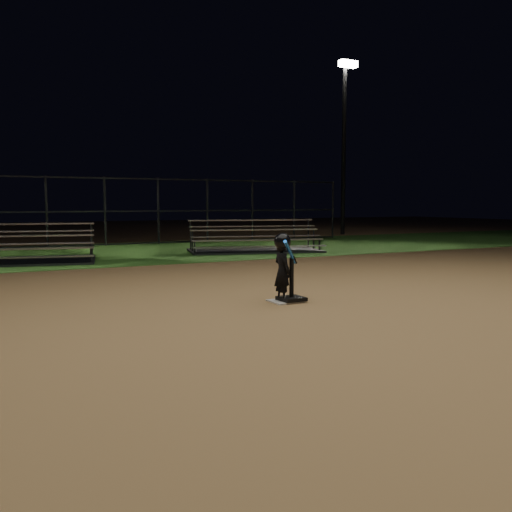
{
  "coord_description": "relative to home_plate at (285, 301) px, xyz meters",
  "views": [
    {
      "loc": [
        -4.42,
        -7.61,
        1.58
      ],
      "look_at": [
        0.0,
        1.0,
        0.65
      ],
      "focal_mm": 39.28,
      "sensor_mm": 36.0,
      "label": 1
    }
  ],
  "objects": [
    {
      "name": "backstop_fence",
      "position": [
        0.0,
        13.0,
        1.24
      ],
      "size": [
        20.08,
        0.08,
        2.5
      ],
      "color": "#38383D",
      "rests_on": "ground"
    },
    {
      "name": "ground",
      "position": [
        0.0,
        0.0,
        -0.01
      ],
      "size": [
        80.0,
        80.0,
        0.0
      ],
      "primitive_type": "plane",
      "color": "#9C7546",
      "rests_on": "ground"
    },
    {
      "name": "home_plate",
      "position": [
        0.0,
        0.0,
        0.0
      ],
      "size": [
        0.45,
        0.45,
        0.02
      ],
      "primitive_type": "cube",
      "color": "beige",
      "rests_on": "ground"
    },
    {
      "name": "batting_tee",
      "position": [
        0.1,
        -0.05,
        0.13
      ],
      "size": [
        0.38,
        0.38,
        0.69
      ],
      "color": "black",
      "rests_on": "home_plate"
    },
    {
      "name": "child_batter",
      "position": [
        -0.05,
        -0.02,
        0.57
      ],
      "size": [
        0.46,
        0.55,
        1.1
      ],
      "rotation": [
        0.0,
        0.0,
        1.62
      ],
      "color": "black",
      "rests_on": "ground"
    },
    {
      "name": "light_pole_right",
      "position": [
        12.0,
        14.94,
        4.93
      ],
      "size": [
        0.9,
        0.53,
        8.3
      ],
      "color": "#2D2D30",
      "rests_on": "ground"
    },
    {
      "name": "bleacher_left",
      "position": [
        -3.48,
        8.13,
        0.2
      ],
      "size": [
        4.5,
        2.85,
        1.02
      ],
      "rotation": [
        0.0,
        0.0,
        -0.21
      ],
      "color": "silver",
      "rests_on": "ground"
    },
    {
      "name": "bleacher_right",
      "position": [
        3.7,
        8.29,
        0.2
      ],
      "size": [
        4.52,
        2.99,
        1.02
      ],
      "rotation": [
        0.0,
        0.0,
        -0.25
      ],
      "color": "#B0B0B4",
      "rests_on": "ground"
    },
    {
      "name": "grass_strip",
      "position": [
        0.0,
        10.0,
        -0.01
      ],
      "size": [
        60.0,
        8.0,
        0.01
      ],
      "primitive_type": "cube",
      "color": "#2D5E1E",
      "rests_on": "ground"
    }
  ]
}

